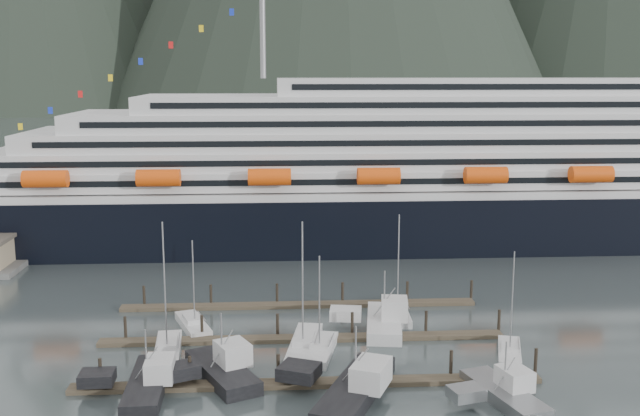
# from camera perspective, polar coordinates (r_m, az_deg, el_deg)

# --- Properties ---
(ground) EXTENTS (1600.00, 1600.00, 0.00)m
(ground) POSITION_cam_1_polar(r_m,az_deg,el_deg) (87.87, 2.08, -10.66)
(ground) COLOR #424C4D
(ground) RESTS_ON ground
(cruise_ship) EXTENTS (210.00, 30.40, 50.30)m
(cruise_ship) POSITION_cam_1_polar(r_m,az_deg,el_deg) (143.13, 12.01, 2.31)
(cruise_ship) COLOR black
(cruise_ship) RESTS_ON ground
(dock_near) EXTENTS (48.18, 2.28, 3.20)m
(dock_near) POSITION_cam_1_polar(r_m,az_deg,el_deg) (78.24, -0.88, -13.15)
(dock_near) COLOR #3F3628
(dock_near) RESTS_ON ground
(dock_mid) EXTENTS (48.18, 2.28, 3.20)m
(dock_mid) POSITION_cam_1_polar(r_m,az_deg,el_deg) (90.30, -1.26, -9.86)
(dock_mid) COLOR #3F3628
(dock_mid) RESTS_ON ground
(dock_far) EXTENTS (48.18, 2.28, 3.20)m
(dock_far) POSITION_cam_1_polar(r_m,az_deg,el_deg) (102.59, -1.55, -7.35)
(dock_far) COLOR #3F3628
(dock_far) RESTS_ON ground
(sailboat_a) EXTENTS (5.52, 9.52, 11.90)m
(sailboat_a) POSITION_cam_1_polar(r_m,az_deg,el_deg) (95.48, -9.64, -8.80)
(sailboat_a) COLOR silver
(sailboat_a) RESTS_ON ground
(sailboat_b) EXTENTS (3.66, 10.86, 16.03)m
(sailboat_b) POSITION_cam_1_polar(r_m,az_deg,el_deg) (87.71, -11.52, -10.60)
(sailboat_b) COLOR silver
(sailboat_b) RESTS_ON ground
(sailboat_c) EXTENTS (4.75, 10.15, 12.14)m
(sailboat_c) POSITION_cam_1_polar(r_m,az_deg,el_deg) (86.19, 0.06, -10.79)
(sailboat_c) COLOR silver
(sailboat_c) RESTS_ON ground
(sailboat_d) EXTENTS (5.00, 12.96, 15.85)m
(sailboat_d) POSITION_cam_1_polar(r_m,az_deg,el_deg) (87.36, -1.21, -10.47)
(sailboat_d) COLOR silver
(sailboat_d) RESTS_ON ground
(sailboat_g) EXTENTS (3.28, 11.23, 14.16)m
(sailboat_g) POSITION_cam_1_polar(r_m,az_deg,el_deg) (99.57, 5.84, -7.89)
(sailboat_g) COLOR silver
(sailboat_g) RESTS_ON ground
(sailboat_h) EXTENTS (4.67, 8.73, 12.71)m
(sailboat_h) POSITION_cam_1_polar(r_m,az_deg,el_deg) (88.17, 14.24, -10.63)
(sailboat_h) COLOR silver
(sailboat_h) RESTS_ON ground
(trawler_a) EXTENTS (9.35, 12.99, 7.09)m
(trawler_a) POSITION_cam_1_polar(r_m,az_deg,el_deg) (78.71, -13.13, -12.81)
(trawler_a) COLOR black
(trawler_a) RESTS_ON ground
(trawler_b) EXTENTS (10.74, 12.56, 7.85)m
(trawler_b) POSITION_cam_1_polar(r_m,az_deg,el_deg) (80.17, -7.55, -12.13)
(trawler_b) COLOR black
(trawler_b) RESTS_ON ground
(trawler_c) EXTENTS (12.84, 15.98, 8.04)m
(trawler_c) POSITION_cam_1_polar(r_m,az_deg,el_deg) (75.60, 2.58, -13.47)
(trawler_c) COLOR black
(trawler_c) RESTS_ON ground
(trawler_d) EXTENTS (9.13, 11.67, 6.63)m
(trawler_d) POSITION_cam_1_polar(r_m,az_deg,el_deg) (76.70, 13.76, -13.51)
(trawler_d) COLOR gray
(trawler_d) RESTS_ON ground
(trawler_e) EXTENTS (9.92, 13.00, 8.21)m
(trawler_e) POSITION_cam_1_polar(r_m,az_deg,el_deg) (94.25, 4.81, -8.57)
(trawler_e) COLOR silver
(trawler_e) RESTS_ON ground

